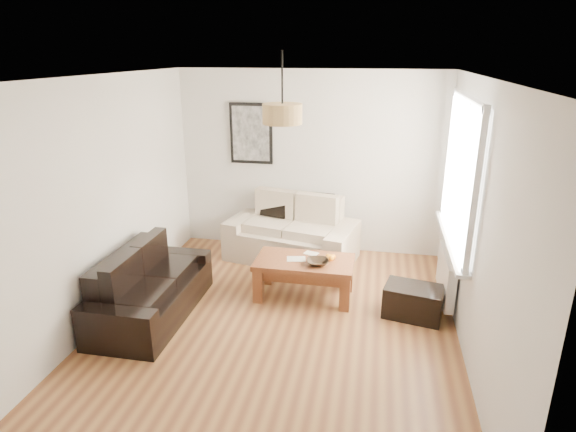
% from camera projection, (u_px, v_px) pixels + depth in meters
% --- Properties ---
extents(floor, '(4.50, 4.50, 0.00)m').
position_uv_depth(floor, '(278.00, 325.00, 5.22)').
color(floor, brown).
rests_on(floor, ground).
extents(ceiling, '(3.80, 4.50, 0.00)m').
position_uv_depth(ceiling, '(276.00, 77.00, 4.37)').
color(ceiling, white).
rests_on(ceiling, floor).
extents(wall_back, '(3.80, 0.04, 2.60)m').
position_uv_depth(wall_back, '(310.00, 163.00, 6.89)').
color(wall_back, silver).
rests_on(wall_back, floor).
extents(wall_front, '(3.80, 0.04, 2.60)m').
position_uv_depth(wall_front, '(193.00, 336.00, 2.71)').
color(wall_front, silver).
rests_on(wall_front, floor).
extents(wall_left, '(0.04, 4.50, 2.60)m').
position_uv_depth(wall_left, '(104.00, 201.00, 5.14)').
color(wall_left, silver).
rests_on(wall_left, floor).
extents(wall_right, '(0.04, 4.50, 2.60)m').
position_uv_depth(wall_right, '(476.00, 224.00, 4.46)').
color(wall_right, silver).
rests_on(wall_right, floor).
extents(window_bay, '(0.14, 1.90, 1.60)m').
position_uv_depth(window_bay, '(463.00, 172.00, 5.11)').
color(window_bay, white).
rests_on(window_bay, wall_right).
extents(radiator, '(0.10, 0.90, 0.52)m').
position_uv_depth(radiator, '(446.00, 275.00, 5.52)').
color(radiator, white).
rests_on(radiator, wall_right).
extents(poster, '(0.62, 0.04, 0.87)m').
position_uv_depth(poster, '(251.00, 134.00, 6.88)').
color(poster, black).
rests_on(poster, wall_back).
extents(pendant_shade, '(0.40, 0.40, 0.20)m').
position_uv_depth(pendant_shade, '(282.00, 114.00, 4.77)').
color(pendant_shade, tan).
rests_on(pendant_shade, ceiling).
extents(loveseat_cream, '(1.92, 1.31, 0.87)m').
position_uv_depth(loveseat_cream, '(292.00, 230.00, 6.76)').
color(loveseat_cream, beige).
rests_on(loveseat_cream, floor).
extents(sofa_leather, '(0.82, 1.68, 0.73)m').
position_uv_depth(sofa_leather, '(151.00, 285.00, 5.32)').
color(sofa_leather, black).
rests_on(sofa_leather, floor).
extents(coffee_table, '(1.17, 0.64, 0.48)m').
position_uv_depth(coffee_table, '(304.00, 278.00, 5.76)').
color(coffee_table, brown).
rests_on(coffee_table, floor).
extents(ottoman, '(0.70, 0.53, 0.36)m').
position_uv_depth(ottoman, '(413.00, 301.00, 5.34)').
color(ottoman, black).
rests_on(ottoman, floor).
extents(cushion_left, '(0.41, 0.23, 0.39)m').
position_uv_depth(cushion_left, '(275.00, 203.00, 6.91)').
color(cushion_left, black).
rests_on(cushion_left, loveseat_cream).
extents(cushion_right, '(0.40, 0.17, 0.38)m').
position_uv_depth(cushion_right, '(320.00, 206.00, 6.80)').
color(cushion_right, black).
rests_on(cushion_right, loveseat_cream).
extents(fruit_bowl, '(0.29, 0.29, 0.06)m').
position_uv_depth(fruit_bowl, '(318.00, 262.00, 5.55)').
color(fruit_bowl, black).
rests_on(fruit_bowl, coffee_table).
extents(orange_a, '(0.09, 0.09, 0.07)m').
position_uv_depth(orange_a, '(331.00, 258.00, 5.64)').
color(orange_a, orange).
rests_on(orange_a, fruit_bowl).
extents(orange_b, '(0.09, 0.09, 0.07)m').
position_uv_depth(orange_b, '(333.00, 257.00, 5.67)').
color(orange_b, orange).
rests_on(orange_b, fruit_bowl).
extents(orange_c, '(0.08, 0.08, 0.07)m').
position_uv_depth(orange_c, '(328.00, 257.00, 5.68)').
color(orange_c, orange).
rests_on(orange_c, fruit_bowl).
extents(papers, '(0.25, 0.19, 0.01)m').
position_uv_depth(papers, '(296.00, 259.00, 5.70)').
color(papers, white).
rests_on(papers, coffee_table).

